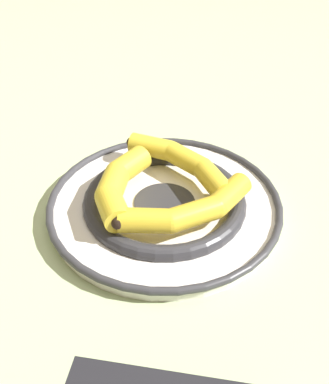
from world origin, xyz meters
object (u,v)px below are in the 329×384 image
Objects in this scene: banana_a at (188,210)px; decorative_bowl at (165,204)px; banana_b at (184,162)px; banana_c at (119,183)px.

decorative_bowl is at bearing 94.64° from banana_a.
banana_a is at bearing 134.79° from banana_b.
decorative_bowl is 0.07m from banana_b.
decorative_bowl is 2.04× the size of banana_c.
decorative_bowl is at bearing 106.41° from banana_b.
banana_a is at bearing 12.85° from decorative_bowl.
banana_a is 0.11m from banana_c.
banana_c reaches higher than decorative_bowl.
banana_c is (-0.08, -0.07, 0.00)m from banana_a.
decorative_bowl is 1.76× the size of banana_b.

